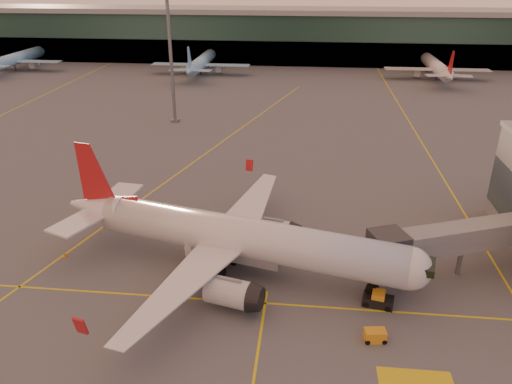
# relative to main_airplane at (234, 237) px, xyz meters

# --- Properties ---
(ground) EXTENTS (600.00, 600.00, 0.00)m
(ground) POSITION_rel_main_airplane_xyz_m (-1.11, -10.65, -4.07)
(ground) COLOR #4C4F54
(ground) RESTS_ON ground
(taxi_markings) EXTENTS (100.12, 173.00, 0.01)m
(taxi_markings) POSITION_rel_main_airplane_xyz_m (-8.43, 33.84, -4.06)
(taxi_markings) COLOR yellow
(taxi_markings) RESTS_ON ground
(terminal) EXTENTS (400.00, 20.00, 17.60)m
(terminal) POSITION_rel_main_airplane_xyz_m (-1.11, 131.14, 4.70)
(terminal) COLOR #19382D
(terminal) RESTS_ON ground
(mast_west_near) EXTENTS (2.40, 2.40, 25.60)m
(mast_west_near) POSITION_rel_main_airplane_xyz_m (-21.11, 55.35, 10.80)
(mast_west_near) COLOR slate
(mast_west_near) RESTS_ON ground
(distant_aircraft_row) EXTENTS (350.00, 34.00, 13.00)m
(distant_aircraft_row) POSITION_rel_main_airplane_xyz_m (9.72, 107.35, -4.07)
(distant_aircraft_row) COLOR #8CC7EA
(distant_aircraft_row) RESTS_ON ground
(main_airplane) EXTENTS (40.91, 37.27, 12.51)m
(main_airplane) POSITION_rel_main_airplane_xyz_m (0.00, 0.00, 0.00)
(main_airplane) COLOR silver
(main_airplane) RESTS_ON ground
(jet_bridge) EXTENTS (21.38, 10.85, 6.09)m
(jet_bridge) POSITION_rel_main_airplane_xyz_m (25.42, 2.42, 0.17)
(jet_bridge) COLOR slate
(jet_bridge) RESTS_ON ground
(catering_truck) EXTENTS (6.59, 4.47, 4.71)m
(catering_truck) POSITION_rel_main_airplane_xyz_m (-2.70, 1.44, -1.39)
(catering_truck) COLOR #A11718
(catering_truck) RESTS_ON ground
(gpu_cart) EXTENTS (2.06, 1.41, 1.12)m
(gpu_cart) POSITION_rel_main_airplane_xyz_m (14.09, -9.96, -3.52)
(gpu_cart) COLOR orange
(gpu_cart) RESTS_ON ground
(pushback_tug) EXTENTS (3.24, 2.19, 1.53)m
(pushback_tug) POSITION_rel_main_airplane_xyz_m (14.92, -4.74, -3.44)
(pushback_tug) COLOR black
(pushback_tug) RESTS_ON ground
(cone_nose) EXTENTS (0.46, 0.46, 0.58)m
(cone_nose) POSITION_rel_main_airplane_xyz_m (19.70, -1.24, -3.78)
(cone_nose) COLOR orange
(cone_nose) RESTS_ON ground
(cone_tail) EXTENTS (0.48, 0.48, 0.61)m
(cone_tail) POSITION_rel_main_airplane_xyz_m (-19.80, 0.52, -3.77)
(cone_tail) COLOR orange
(cone_tail) RESTS_ON ground
(cone_wing_left) EXTENTS (0.42, 0.42, 0.53)m
(cone_wing_left) POSITION_rel_main_airplane_xyz_m (-0.55, 17.71, -3.81)
(cone_wing_left) COLOR orange
(cone_wing_left) RESTS_ON ground
(cone_fwd) EXTENTS (0.44, 0.44, 0.55)m
(cone_fwd) POSITION_rel_main_airplane_xyz_m (14.50, -5.12, -3.80)
(cone_fwd) COLOR orange
(cone_fwd) RESTS_ON ground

